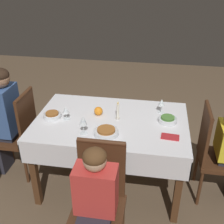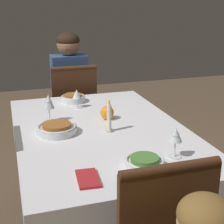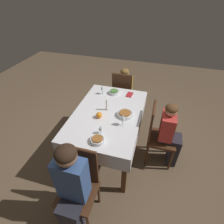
{
  "view_description": "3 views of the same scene",
  "coord_description": "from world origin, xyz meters",
  "px_view_note": "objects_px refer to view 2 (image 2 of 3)",
  "views": [
    {
      "loc": [
        -0.39,
        2.26,
        2.12
      ],
      "look_at": [
        -0.02,
        0.03,
        0.88
      ],
      "focal_mm": 45.0,
      "sensor_mm": 36.0,
      "label": 1
    },
    {
      "loc": [
        -1.77,
        0.49,
        1.49
      ],
      "look_at": [
        0.04,
        -0.08,
        0.85
      ],
      "focal_mm": 55.0,
      "sensor_mm": 36.0,
      "label": 2
    },
    {
      "loc": [
        1.88,
        0.6,
        2.3
      ],
      "look_at": [
        0.03,
        0.07,
        0.82
      ],
      "focal_mm": 28.0,
      "sensor_mm": 36.0,
      "label": 3
    }
  ],
  "objects_px": {
    "chair_east": "(73,115)",
    "person_adult_denim": "(69,93)",
    "dining_table": "(100,143)",
    "orange_fruit": "(107,113)",
    "wine_glass_east": "(77,95)",
    "bowl_east": "(73,98)",
    "candle_centerpiece": "(109,119)",
    "napkin_red_folded": "(88,179)",
    "wine_glass_west": "(176,136)",
    "bowl_north": "(57,129)",
    "wine_glass_north": "(49,103)",
    "bowl_west": "(145,163)"
  },
  "relations": [
    {
      "from": "dining_table",
      "to": "napkin_red_folded",
      "type": "relative_size",
      "value": 9.02
    },
    {
      "from": "bowl_east",
      "to": "wine_glass_east",
      "type": "relative_size",
      "value": 1.34
    },
    {
      "from": "person_adult_denim",
      "to": "dining_table",
      "type": "bearing_deg",
      "value": 88.58
    },
    {
      "from": "wine_glass_west",
      "to": "candle_centerpiece",
      "type": "xyz_separation_m",
      "value": [
        0.4,
        0.2,
        -0.03
      ]
    },
    {
      "from": "dining_table",
      "to": "wine_glass_west",
      "type": "height_order",
      "value": "wine_glass_west"
    },
    {
      "from": "bowl_north",
      "to": "wine_glass_north",
      "type": "height_order",
      "value": "wine_glass_north"
    },
    {
      "from": "person_adult_denim",
      "to": "wine_glass_east",
      "type": "height_order",
      "value": "person_adult_denim"
    },
    {
      "from": "chair_east",
      "to": "wine_glass_north",
      "type": "relative_size",
      "value": 5.7
    },
    {
      "from": "chair_east",
      "to": "wine_glass_east",
      "type": "xyz_separation_m",
      "value": [
        -0.55,
        0.07,
        0.34
      ]
    },
    {
      "from": "dining_table",
      "to": "candle_centerpiece",
      "type": "relative_size",
      "value": 7.91
    },
    {
      "from": "wine_glass_east",
      "to": "bowl_west",
      "type": "distance_m",
      "value": 0.96
    },
    {
      "from": "bowl_east",
      "to": "orange_fruit",
      "type": "distance_m",
      "value": 0.44
    },
    {
      "from": "person_adult_denim",
      "to": "wine_glass_west",
      "type": "height_order",
      "value": "person_adult_denim"
    },
    {
      "from": "bowl_east",
      "to": "dining_table",
      "type": "bearing_deg",
      "value": -175.46
    },
    {
      "from": "wine_glass_east",
      "to": "napkin_red_folded",
      "type": "relative_size",
      "value": 0.79
    },
    {
      "from": "bowl_west",
      "to": "wine_glass_east",
      "type": "bearing_deg",
      "value": 5.94
    },
    {
      "from": "wine_glass_west",
      "to": "napkin_red_folded",
      "type": "xyz_separation_m",
      "value": [
        -0.08,
        0.44,
        -0.1
      ]
    },
    {
      "from": "wine_glass_north",
      "to": "candle_centerpiece",
      "type": "bearing_deg",
      "value": -130.97
    },
    {
      "from": "bowl_west",
      "to": "orange_fruit",
      "type": "xyz_separation_m",
      "value": [
        0.67,
        -0.03,
        0.01
      ]
    },
    {
      "from": "dining_table",
      "to": "candle_centerpiece",
      "type": "xyz_separation_m",
      "value": [
        -0.06,
        -0.03,
        0.16
      ]
    },
    {
      "from": "dining_table",
      "to": "orange_fruit",
      "type": "distance_m",
      "value": 0.21
    },
    {
      "from": "wine_glass_east",
      "to": "wine_glass_north",
      "type": "xyz_separation_m",
      "value": [
        -0.23,
        0.22,
        0.03
      ]
    },
    {
      "from": "napkin_red_folded",
      "to": "wine_glass_east",
      "type": "bearing_deg",
      "value": -9.4
    },
    {
      "from": "chair_east",
      "to": "napkin_red_folded",
      "type": "xyz_separation_m",
      "value": [
        -1.53,
        0.23,
        0.25
      ]
    },
    {
      "from": "chair_east",
      "to": "wine_glass_east",
      "type": "height_order",
      "value": "chair_east"
    },
    {
      "from": "napkin_red_folded",
      "to": "orange_fruit",
      "type": "bearing_deg",
      "value": -22.77
    },
    {
      "from": "dining_table",
      "to": "candle_centerpiece",
      "type": "height_order",
      "value": "candle_centerpiece"
    },
    {
      "from": "wine_glass_west",
      "to": "candle_centerpiece",
      "type": "height_order",
      "value": "candle_centerpiece"
    },
    {
      "from": "bowl_north",
      "to": "orange_fruit",
      "type": "bearing_deg",
      "value": -66.56
    },
    {
      "from": "dining_table",
      "to": "bowl_east",
      "type": "bearing_deg",
      "value": 4.54
    },
    {
      "from": "person_adult_denim",
      "to": "wine_glass_north",
      "type": "distance_m",
      "value": 1.0
    },
    {
      "from": "dining_table",
      "to": "chair_east",
      "type": "distance_m",
      "value": 0.99
    },
    {
      "from": "wine_glass_west",
      "to": "candle_centerpiece",
      "type": "bearing_deg",
      "value": 26.02
    },
    {
      "from": "wine_glass_east",
      "to": "bowl_north",
      "type": "bearing_deg",
      "value": 154.74
    },
    {
      "from": "chair_east",
      "to": "wine_glass_west",
      "type": "height_order",
      "value": "chair_east"
    },
    {
      "from": "person_adult_denim",
      "to": "candle_centerpiece",
      "type": "bearing_deg",
      "value": 90.31
    },
    {
      "from": "dining_table",
      "to": "wine_glass_west",
      "type": "distance_m",
      "value": 0.55
    },
    {
      "from": "person_adult_denim",
      "to": "wine_glass_east",
      "type": "xyz_separation_m",
      "value": [
        -0.71,
        0.07,
        0.17
      ]
    },
    {
      "from": "person_adult_denim",
      "to": "bowl_north",
      "type": "relative_size",
      "value": 5.52
    },
    {
      "from": "chair_east",
      "to": "person_adult_denim",
      "type": "bearing_deg",
      "value": -90.0
    },
    {
      "from": "wine_glass_east",
      "to": "candle_centerpiece",
      "type": "height_order",
      "value": "candle_centerpiece"
    },
    {
      "from": "person_adult_denim",
      "to": "bowl_west",
      "type": "height_order",
      "value": "person_adult_denim"
    },
    {
      "from": "wine_glass_north",
      "to": "napkin_red_folded",
      "type": "distance_m",
      "value": 0.76
    },
    {
      "from": "bowl_east",
      "to": "chair_east",
      "type": "bearing_deg",
      "value": -9.97
    },
    {
      "from": "chair_east",
      "to": "bowl_west",
      "type": "bearing_deg",
      "value": 90.97
    },
    {
      "from": "candle_centerpiece",
      "to": "napkin_red_folded",
      "type": "relative_size",
      "value": 1.14
    },
    {
      "from": "dining_table",
      "to": "person_adult_denim",
      "type": "relative_size",
      "value": 1.19
    },
    {
      "from": "candle_centerpiece",
      "to": "orange_fruit",
      "type": "xyz_separation_m",
      "value": [
        0.2,
        -0.05,
        -0.03
      ]
    },
    {
      "from": "bowl_west",
      "to": "napkin_red_folded",
      "type": "distance_m",
      "value": 0.26
    },
    {
      "from": "bowl_west",
      "to": "wine_glass_west",
      "type": "bearing_deg",
      "value": -70.31
    }
  ]
}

